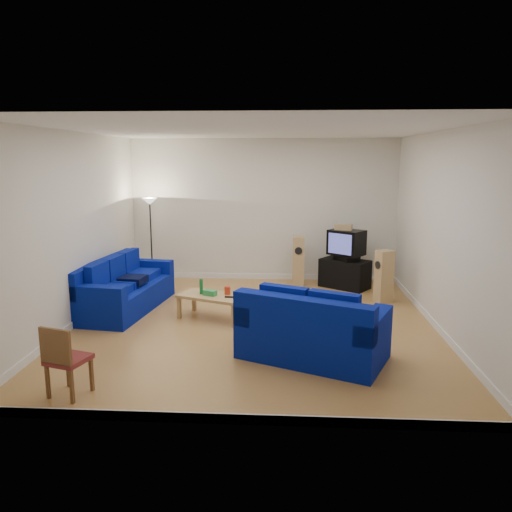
# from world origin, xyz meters

# --- Properties ---
(room) EXTENTS (6.01, 6.51, 3.21)m
(room) POSITION_xyz_m (0.00, 0.00, 1.54)
(room) COLOR #92602D
(room) RESTS_ON ground
(sofa_three_seat) EXTENTS (1.34, 2.51, 0.93)m
(sofa_three_seat) POSITION_xyz_m (-2.52, 0.74, 0.34)
(sofa_three_seat) COLOR navy
(sofa_three_seat) RESTS_ON ground
(sofa_loveseat) EXTENTS (2.22, 1.79, 0.97)m
(sofa_loveseat) POSITION_xyz_m (0.88, -1.44, 0.37)
(sofa_loveseat) COLOR navy
(sofa_loveseat) RESTS_ON ground
(coffee_table) EXTENTS (1.31, 0.99, 0.43)m
(coffee_table) POSITION_xyz_m (-0.75, 0.26, 0.37)
(coffee_table) COLOR tan
(coffee_table) RESTS_ON ground
(bottle) EXTENTS (0.08, 0.08, 0.27)m
(bottle) POSITION_xyz_m (-0.95, 0.32, 0.56)
(bottle) COLOR #197233
(bottle) RESTS_ON coffee_table
(tissue_box) EXTENTS (0.26, 0.20, 0.09)m
(tissue_box) POSITION_xyz_m (-0.79, 0.23, 0.47)
(tissue_box) COLOR green
(tissue_box) RESTS_ON coffee_table
(red_canister) EXTENTS (0.11, 0.11, 0.14)m
(red_canister) POSITION_xyz_m (-0.50, 0.31, 0.50)
(red_canister) COLOR red
(red_canister) RESTS_ON coffee_table
(remote) EXTENTS (0.16, 0.06, 0.02)m
(remote) POSITION_xyz_m (-0.44, 0.12, 0.44)
(remote) COLOR black
(remote) RESTS_ON coffee_table
(tv_stand) EXTENTS (1.15, 1.04, 0.62)m
(tv_stand) POSITION_xyz_m (1.80, 2.56, 0.31)
(tv_stand) COLOR black
(tv_stand) RESTS_ON ground
(av_receiver) EXTENTS (0.55, 0.58, 0.11)m
(av_receiver) POSITION_xyz_m (1.83, 2.51, 0.67)
(av_receiver) COLOR black
(av_receiver) RESTS_ON tv_stand
(television) EXTENTS (0.86, 0.83, 0.54)m
(television) POSITION_xyz_m (1.81, 2.58, 0.99)
(television) COLOR black
(television) RESTS_ON av_receiver
(centre_speaker) EXTENTS (0.39, 0.25, 0.13)m
(centre_speaker) POSITION_xyz_m (1.74, 2.58, 1.32)
(centre_speaker) COLOR tan
(centre_speaker) RESTS_ON television
(speaker_left) EXTENTS (0.26, 0.34, 1.09)m
(speaker_left) POSITION_xyz_m (0.79, 2.70, 0.55)
(speaker_left) COLOR tan
(speaker_left) RESTS_ON ground
(speaker_right) EXTENTS (0.38, 0.35, 1.03)m
(speaker_right) POSITION_xyz_m (2.42, 1.45, 0.52)
(speaker_right) COLOR tan
(speaker_right) RESTS_ON ground
(floor_lamp) EXTENTS (0.33, 0.33, 1.91)m
(floor_lamp) POSITION_xyz_m (-2.45, 2.64, 1.58)
(floor_lamp) COLOR black
(floor_lamp) RESTS_ON ground
(dining_chair) EXTENTS (0.53, 0.53, 0.88)m
(dining_chair) POSITION_xyz_m (-2.04, -2.74, 0.49)
(dining_chair) COLOR brown
(dining_chair) RESTS_ON ground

